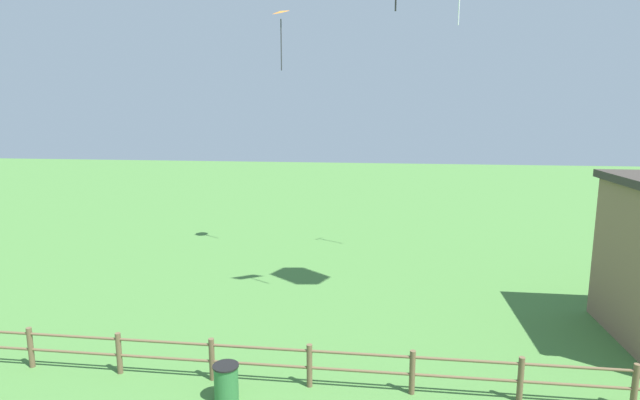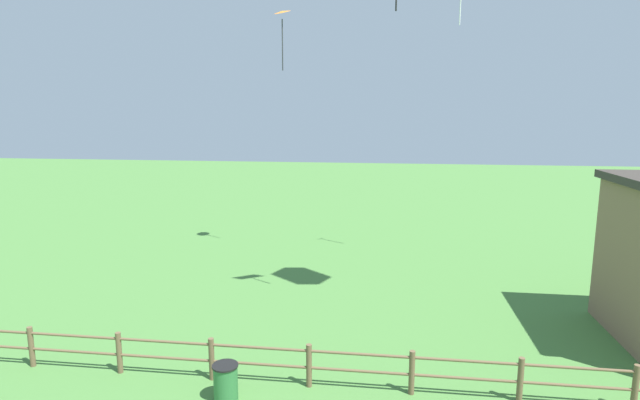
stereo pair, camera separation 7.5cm
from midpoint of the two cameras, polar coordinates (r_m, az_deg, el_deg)
wooden_fence at (r=12.74m, az=-1.39°, el=-18.07°), size 19.85×0.14×1.09m
trash_bin at (r=12.48m, az=-10.85°, el=-19.83°), size 0.60×0.60×0.89m
kite_orange_delta at (r=23.26m, az=-4.60°, el=20.20°), size 1.04×1.03×2.64m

